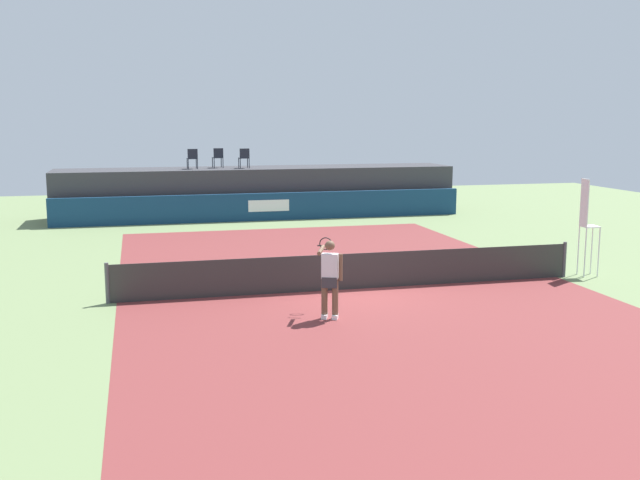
% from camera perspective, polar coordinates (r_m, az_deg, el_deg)
% --- Properties ---
extents(ground_plane, '(48.00, 48.00, 0.00)m').
position_cam_1_polar(ground_plane, '(22.19, 0.38, -2.10)').
color(ground_plane, '#6B7F51').
extents(court_inner, '(12.00, 22.00, 0.00)m').
position_cam_1_polar(court_inner, '(19.36, 2.60, -3.81)').
color(court_inner, maroon).
rests_on(court_inner, ground).
extents(sponsor_wall, '(18.00, 0.22, 1.20)m').
position_cam_1_polar(sponsor_wall, '(32.24, -4.29, 2.58)').
color(sponsor_wall, navy).
rests_on(sponsor_wall, ground).
extents(spectator_platform, '(18.00, 2.80, 2.20)m').
position_cam_1_polar(spectator_platform, '(33.95, -4.82, 3.77)').
color(spectator_platform, '#38383D').
rests_on(spectator_platform, ground).
extents(spectator_chair_far_left, '(0.46, 0.46, 0.89)m').
position_cam_1_polar(spectator_chair_far_left, '(33.23, -9.86, 6.30)').
color(spectator_chair_far_left, '#1E232D').
rests_on(spectator_chair_far_left, spectator_platform).
extents(spectator_chair_left, '(0.48, 0.48, 0.89)m').
position_cam_1_polar(spectator_chair_left, '(33.81, -7.91, 6.40)').
color(spectator_chair_left, '#1E232D').
rests_on(spectator_chair_left, spectator_platform).
extents(spectator_chair_center, '(0.46, 0.46, 0.89)m').
position_cam_1_polar(spectator_chair_center, '(33.38, -5.90, 6.40)').
color(spectator_chair_center, '#1E232D').
rests_on(spectator_chair_center, spectator_platform).
extents(umpire_chair, '(0.49, 0.49, 2.76)m').
position_cam_1_polar(umpire_chair, '(22.03, 19.96, 1.44)').
color(umpire_chair, white).
rests_on(umpire_chair, ground).
extents(tennis_net, '(12.40, 0.02, 0.95)m').
position_cam_1_polar(tennis_net, '(19.26, 2.61, -2.44)').
color(tennis_net, '#2D2D2D').
rests_on(tennis_net, ground).
extents(net_post_near, '(0.10, 0.10, 1.00)m').
position_cam_1_polar(net_post_near, '(18.49, -16.16, -3.23)').
color(net_post_near, '#4C4C51').
rests_on(net_post_near, ground).
extents(net_post_far, '(0.10, 0.10, 1.00)m').
position_cam_1_polar(net_post_far, '(21.83, 18.40, -1.44)').
color(net_post_far, '#4C4C51').
rests_on(net_post_far, ground).
extents(tennis_player, '(0.58, 1.26, 1.77)m').
position_cam_1_polar(tennis_player, '(16.36, 0.77, -2.83)').
color(tennis_player, white).
rests_on(tennis_player, court_inner).
extents(tennis_ball, '(0.07, 0.07, 0.07)m').
position_cam_1_polar(tennis_ball, '(21.80, -5.72, -2.25)').
color(tennis_ball, '#D8EA33').
rests_on(tennis_ball, court_inner).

